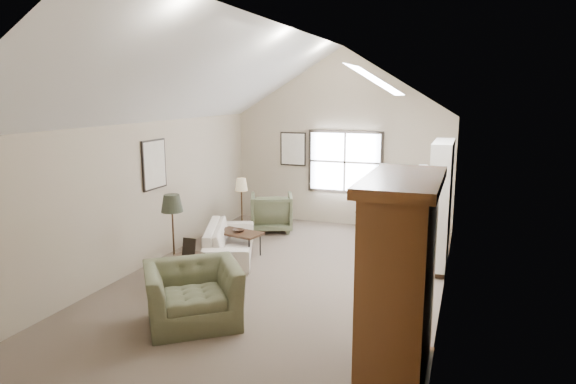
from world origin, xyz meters
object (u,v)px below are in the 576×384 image
(armoire, at_px, (399,286))
(sofa, at_px, (230,241))
(armchair_far, at_px, (272,212))
(coffee_table, at_px, (239,243))
(side_table, at_px, (190,272))
(armchair_near, at_px, (193,294))
(side_chair, at_px, (366,206))

(armoire, bearing_deg, sofa, 136.83)
(armchair_far, relative_size, coffee_table, 1.05)
(sofa, distance_m, side_table, 1.60)
(armchair_near, distance_m, side_table, 1.26)
(armoire, relative_size, armchair_near, 1.82)
(armchair_far, relative_size, side_chair, 0.89)
(armchair_near, height_order, side_chair, side_chair)
(armchair_near, xyz_separation_m, coffee_table, (-0.66, 2.84, -0.17))
(armoire, bearing_deg, coffee_table, 134.40)
(side_chair, bearing_deg, sofa, -128.00)
(armchair_far, bearing_deg, coffee_table, 69.74)
(armchair_near, distance_m, armchair_far, 4.70)
(armoire, distance_m, side_chair, 6.32)
(side_table, bearing_deg, armchair_far, 90.76)
(sofa, bearing_deg, side_table, 161.92)
(armchair_far, height_order, side_chair, side_chair)
(sofa, distance_m, side_chair, 3.45)
(coffee_table, distance_m, side_table, 1.78)
(sofa, distance_m, armchair_near, 2.77)
(armchair_far, bearing_deg, armoire, 101.16)
(armoire, relative_size, coffee_table, 2.55)
(armoire, relative_size, sofa, 1.06)
(armchair_far, height_order, side_table, armchair_far)
(armoire, height_order, coffee_table, armoire)
(armchair_near, distance_m, coffee_table, 2.92)
(armoire, relative_size, side_chair, 2.14)
(coffee_table, bearing_deg, sofa, -121.30)
(side_table, relative_size, side_chair, 0.51)
(coffee_table, height_order, side_table, side_table)
(sofa, xyz_separation_m, coffee_table, (0.11, 0.18, -0.08))
(side_table, bearing_deg, coffee_table, 89.72)
(coffee_table, bearing_deg, armchair_near, -76.92)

